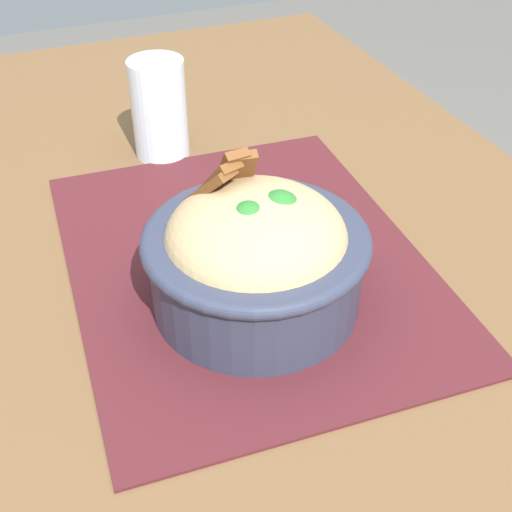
# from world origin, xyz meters

# --- Properties ---
(table) EXTENTS (1.29, 0.77, 0.77)m
(table) POSITION_xyz_m (0.00, 0.00, 0.70)
(table) COLOR brown
(table) RESTS_ON ground_plane
(placemat) EXTENTS (0.42, 0.34, 0.00)m
(placemat) POSITION_xyz_m (0.04, -0.03, 0.78)
(placemat) COLOR #47191E
(placemat) RESTS_ON table
(bowl) EXTENTS (0.20, 0.20, 0.13)m
(bowl) POSITION_xyz_m (-0.02, -0.02, 0.83)
(bowl) COLOR #2D3347
(bowl) RESTS_ON placemat
(fork) EXTENTS (0.04, 0.13, 0.00)m
(fork) POSITION_xyz_m (0.10, -0.04, 0.78)
(fork) COLOR silver
(fork) RESTS_ON placemat
(drinking_glass) EXTENTS (0.06, 0.06, 0.11)m
(drinking_glass) POSITION_xyz_m (0.27, -0.01, 0.82)
(drinking_glass) COLOR silver
(drinking_glass) RESTS_ON table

